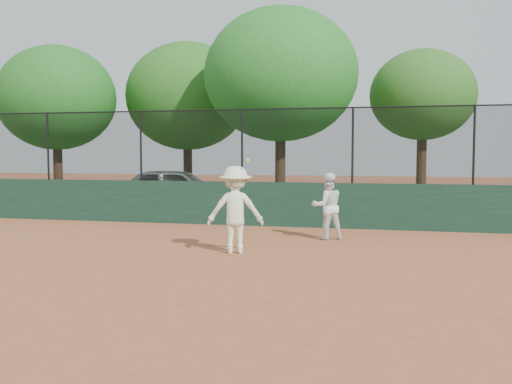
% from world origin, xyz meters
% --- Properties ---
extents(ground, '(80.00, 80.00, 0.00)m').
position_xyz_m(ground, '(0.00, 0.00, 0.00)').
color(ground, '#B06039').
rests_on(ground, ground).
extents(back_wall, '(26.00, 0.20, 1.20)m').
position_xyz_m(back_wall, '(0.00, 6.00, 0.60)').
color(back_wall, '#1B3C2A').
rests_on(back_wall, ground).
extents(grass_strip, '(36.00, 12.00, 0.01)m').
position_xyz_m(grass_strip, '(0.00, 12.00, 0.00)').
color(grass_strip, '#2B531A').
rests_on(grass_strip, ground).
extents(parked_car, '(4.69, 2.52, 1.52)m').
position_xyz_m(parked_car, '(-3.34, 8.41, 0.76)').
color(parked_car, '#A1A5AA').
rests_on(parked_car, ground).
extents(player_second, '(0.93, 0.85, 1.54)m').
position_xyz_m(player_second, '(2.07, 3.99, 0.77)').
color(player_second, white).
rests_on(player_second, ground).
extents(player_main, '(1.24, 0.89, 1.90)m').
position_xyz_m(player_main, '(0.48, 1.76, 0.87)').
color(player_main, white).
rests_on(player_main, ground).
extents(fence_assembly, '(26.00, 0.06, 2.00)m').
position_xyz_m(fence_assembly, '(-0.03, 6.00, 2.24)').
color(fence_assembly, black).
rests_on(fence_assembly, back_wall).
extents(tree_0, '(4.60, 4.19, 6.08)m').
position_xyz_m(tree_0, '(-9.03, 10.46, 4.08)').
color(tree_0, '#442918').
rests_on(tree_0, ground).
extents(tree_1, '(5.03, 4.58, 6.45)m').
position_xyz_m(tree_1, '(-4.60, 12.85, 4.27)').
color(tree_1, '#3F2916').
rests_on(tree_1, ground).
extents(tree_2, '(5.30, 4.82, 6.95)m').
position_xyz_m(tree_2, '(-0.25, 10.22, 4.66)').
color(tree_2, '#442D18').
rests_on(tree_2, ground).
extents(tree_3, '(3.73, 3.39, 5.66)m').
position_xyz_m(tree_3, '(4.54, 12.06, 4.03)').
color(tree_3, '#432A16').
rests_on(tree_3, ground).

